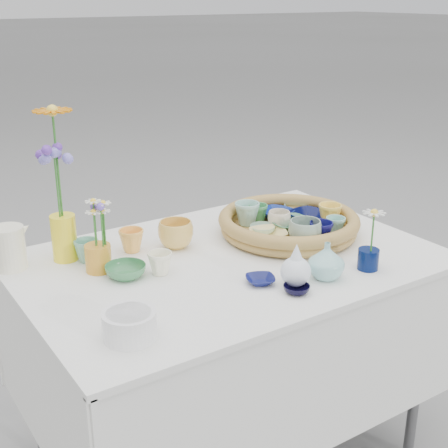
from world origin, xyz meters
TOP-DOWN VIEW (x-y plane):
  - wicker_tray at (0.28, 0.05)m, footprint 0.47×0.47m
  - tray_ceramic_0 at (0.32, 0.17)m, footprint 0.15×0.15m
  - tray_ceramic_1 at (0.39, 0.08)m, footprint 0.15×0.15m
  - tray_ceramic_2 at (0.43, 0.01)m, footprint 0.08×0.08m
  - tray_ceramic_3 at (0.29, 0.05)m, footprint 0.15×0.15m
  - tray_ceramic_4 at (0.24, -0.08)m, footprint 0.14×0.14m
  - tray_ceramic_5 at (0.19, 0.07)m, footprint 0.11×0.11m
  - tray_ceramic_6 at (0.19, 0.17)m, footprint 0.09×0.09m
  - tray_ceramic_7 at (0.26, 0.08)m, footprint 0.09×0.09m
  - tray_ceramic_8 at (0.42, 0.18)m, footprint 0.11×0.11m
  - tray_ceramic_9 at (0.29, -0.10)m, footprint 0.09×0.09m
  - tray_ceramic_10 at (0.17, 0.02)m, footprint 0.15×0.15m
  - tray_ceramic_11 at (0.38, -0.07)m, footprint 0.08×0.08m
  - tray_ceramic_12 at (0.24, 0.17)m, footprint 0.07×0.07m
  - loose_ceramic_0 at (-0.22, 0.21)m, footprint 0.10×0.10m
  - loose_ceramic_1 at (-0.09, 0.16)m, footprint 0.13×0.13m
  - loose_ceramic_2 at (-0.32, 0.05)m, footprint 0.13×0.13m
  - loose_ceramic_3 at (-0.23, 0.01)m, footprint 0.08×0.08m
  - loose_ceramic_4 at (-0.02, -0.20)m, footprint 0.11×0.11m
  - loose_ceramic_5 at (-0.37, 0.21)m, footprint 0.09×0.09m
  - loose_ceramic_6 at (0.02, -0.30)m, footprint 0.08×0.08m
  - fluted_bowl at (-0.46, -0.27)m, footprint 0.16×0.16m
  - bud_vase_paleblue at (0.05, -0.27)m, footprint 0.11×0.11m
  - bud_vase_seafoam at (0.15, -0.28)m, footprint 0.14×0.14m
  - bud_vase_cobalt at (0.30, -0.30)m, footprint 0.06×0.06m
  - single_daisy at (0.30, -0.31)m, footprint 0.09×0.09m
  - tall_vase_yellow at (-0.42, 0.26)m, footprint 0.08×0.08m
  - gerbera at (-0.42, 0.26)m, footprint 0.13×0.13m
  - hydrangea at (-0.43, 0.25)m, footprint 0.09×0.09m
  - white_pitcher at (-0.58, 0.29)m, footprint 0.14×0.11m
  - daisy_cup at (-0.37, 0.13)m, footprint 0.09×0.09m
  - daisy_posy at (-0.36, 0.12)m, footprint 0.09×0.09m

SIDE VIEW (x-z plane):
  - loose_ceramic_4 at x=-0.02m, z-range 0.77..0.79m
  - loose_ceramic_6 at x=0.02m, z-range 0.77..0.79m
  - loose_ceramic_2 at x=-0.32m, z-range 0.77..0.80m
  - bud_vase_cobalt at x=0.30m, z-range 0.77..0.83m
  - tray_ceramic_5 at x=0.19m, z-range 0.78..0.81m
  - tray_ceramic_8 at x=0.42m, z-range 0.78..0.81m
  - tray_ceramic_0 at x=0.32m, z-range 0.78..0.81m
  - tray_ceramic_10 at x=0.17m, z-range 0.78..0.81m
  - loose_ceramic_3 at x=-0.23m, z-range 0.77..0.83m
  - fluted_bowl at x=-0.46m, z-range 0.77..0.83m
  - tray_ceramic_1 at x=0.39m, z-range 0.78..0.82m
  - tray_ceramic_3 at x=0.29m, z-range 0.78..0.82m
  - loose_ceramic_5 at x=-0.37m, z-range 0.76..0.83m
  - loose_ceramic_0 at x=-0.22m, z-range 0.77..0.84m
  - wicker_tray at x=0.28m, z-range 0.77..0.84m
  - daisy_cup at x=-0.37m, z-range 0.77..0.85m
  - loose_ceramic_1 at x=-0.09m, z-range 0.77..0.85m
  - tray_ceramic_11 at x=0.38m, z-range 0.78..0.84m
  - tray_ceramic_7 at x=0.26m, z-range 0.78..0.84m
  - tray_ceramic_12 at x=0.24m, z-range 0.78..0.85m
  - tray_ceramic_9 at x=0.29m, z-range 0.78..0.85m
  - bud_vase_seafoam at x=0.15m, z-range 0.77..0.87m
  - tray_ceramic_2 at x=0.43m, z-range 0.78..0.86m
  - tray_ceramic_6 at x=0.19m, z-range 0.78..0.86m
  - tray_ceramic_4 at x=0.24m, z-range 0.78..0.87m
  - white_pitcher at x=-0.58m, z-range 0.76..0.89m
  - bud_vase_paleblue at x=0.05m, z-range 0.76..0.90m
  - tall_vase_yellow at x=-0.42m, z-range 0.77..0.91m
  - single_daisy at x=0.30m, z-range 0.82..0.96m
  - daisy_posy at x=-0.36m, z-range 0.85..0.99m
  - hydrangea at x=-0.43m, z-range 0.87..1.13m
  - gerbera at x=-0.42m, z-range 0.90..1.23m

